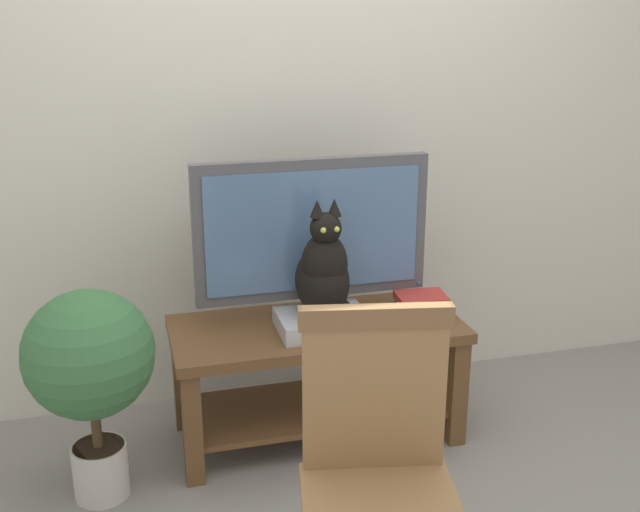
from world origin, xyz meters
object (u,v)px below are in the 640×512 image
object	(u,v)px
tv_stand	(317,359)
wooden_chair	(378,466)
media_box	(322,322)
book_stack	(418,307)
cat	(324,272)
tv	(312,234)
potted_plant	(90,364)

from	to	relation	value
tv_stand	wooden_chair	world-z (taller)	wooden_chair
media_box	book_stack	xyz separation A→B (m)	(0.42, 0.02, 0.01)
cat	wooden_chair	bearing A→B (deg)	-97.45
tv	book_stack	distance (m)	0.54
potted_plant	media_box	bearing A→B (deg)	8.87
tv	wooden_chair	size ratio (longest dim) A/B	0.96
wooden_chair	book_stack	bearing A→B (deg)	62.86
media_box	book_stack	world-z (taller)	book_stack
tv_stand	potted_plant	size ratio (longest dim) A/B	1.46
tv_stand	media_box	xyz separation A→B (m)	(0.01, -0.06, 0.19)
tv	media_box	size ratio (longest dim) A/B	2.69
media_box	cat	xyz separation A→B (m)	(0.00, -0.02, 0.21)
tv	potted_plant	bearing A→B (deg)	-163.21
media_box	potted_plant	size ratio (longest dim) A/B	0.44
media_box	wooden_chair	size ratio (longest dim) A/B	0.35
tv_stand	book_stack	distance (m)	0.47
media_box	potted_plant	distance (m)	0.90
wooden_chair	potted_plant	bearing A→B (deg)	129.29
tv	cat	world-z (taller)	tv
media_box	potted_plant	bearing A→B (deg)	-171.13
tv_stand	cat	distance (m)	0.41
tv	media_box	world-z (taller)	tv
potted_plant	cat	bearing A→B (deg)	7.89
wooden_chair	potted_plant	xyz separation A→B (m)	(-0.75, 0.92, -0.04)
media_box	cat	bearing A→B (deg)	-86.14
media_box	tv_stand	bearing A→B (deg)	95.76
tv_stand	book_stack	world-z (taller)	book_stack
potted_plant	book_stack	bearing A→B (deg)	7.02
cat	book_stack	size ratio (longest dim) A/B	2.01
tv_stand	cat	bearing A→B (deg)	-84.62
cat	book_stack	bearing A→B (deg)	5.18
media_box	wooden_chair	distance (m)	1.07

